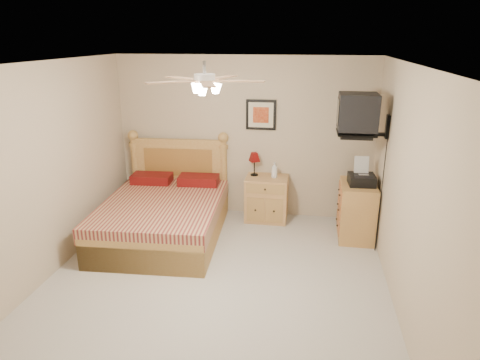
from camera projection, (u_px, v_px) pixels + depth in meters
name	position (u px, v px, depth m)	size (l,w,h in m)	color
floor	(214.00, 285.00, 4.98)	(4.50, 4.50, 0.00)	#A9A399
ceiling	(209.00, 64.00, 4.18)	(4.00, 4.50, 0.04)	white
wall_back	(244.00, 138.00, 6.69)	(4.00, 0.04, 2.50)	tan
wall_front	(126.00, 310.00, 2.48)	(4.00, 0.04, 2.50)	tan
wall_left	(41.00, 175.00, 4.88)	(0.04, 4.50, 2.50)	tan
wall_right	(407.00, 195.00, 4.28)	(0.04, 4.50, 2.50)	tan
bed	(161.00, 194.00, 5.96)	(1.58, 2.07, 1.34)	#AD7938
nightstand	(267.00, 198.00, 6.68)	(0.64, 0.48, 0.70)	tan
table_lamp	(254.00, 164.00, 6.61)	(0.20, 0.20, 0.37)	#630908
lotion_bottle	(274.00, 170.00, 6.52)	(0.09, 0.09, 0.24)	white
framed_picture	(261.00, 115.00, 6.51)	(0.46, 0.04, 0.46)	black
dresser	(357.00, 211.00, 6.06)	(0.48, 0.69, 0.81)	#AE743B
fax_machine	(362.00, 172.00, 5.84)	(0.35, 0.37, 0.37)	black
magazine_lower	(353.00, 178.00, 6.12)	(0.20, 0.26, 0.02)	#BAAD94
magazine_upper	(355.00, 177.00, 6.11)	(0.22, 0.30, 0.02)	gray
wall_tv	(370.00, 115.00, 5.39)	(0.56, 0.46, 0.58)	black
ceiling_fan	(205.00, 81.00, 4.04)	(1.14, 1.14, 0.28)	white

